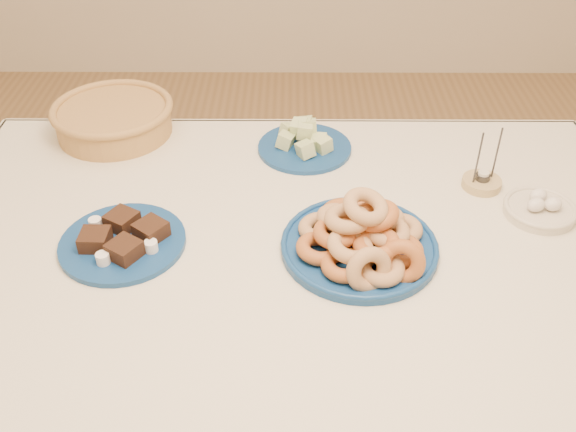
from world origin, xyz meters
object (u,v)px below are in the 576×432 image
object	(u,v)px
melon_plate	(304,142)
candle_holder	(482,182)
egg_bowl	(540,208)
brownie_plate	(123,240)
dining_table	(288,271)
donut_platter	(362,239)
wicker_basket	(113,118)

from	to	relation	value
melon_plate	candle_holder	bearing A→B (deg)	-21.61
egg_bowl	brownie_plate	bearing A→B (deg)	-172.91
dining_table	melon_plate	bearing A→B (deg)	83.67
donut_platter	candle_holder	size ratio (longest dim) A/B	2.54
candle_holder	egg_bowl	xyz separation A→B (m)	(0.11, -0.12, 0.00)
egg_bowl	candle_holder	bearing A→B (deg)	133.84
brownie_plate	dining_table	bearing A→B (deg)	4.81
donut_platter	egg_bowl	world-z (taller)	donut_platter
donut_platter	melon_plate	world-z (taller)	donut_platter
brownie_plate	melon_plate	bearing A→B (deg)	44.98
melon_plate	donut_platter	bearing A→B (deg)	-74.66
donut_platter	egg_bowl	distance (m)	0.46
melon_plate	egg_bowl	world-z (taller)	melon_plate
dining_table	candle_holder	distance (m)	0.55
dining_table	candle_holder	size ratio (longest dim) A/B	10.41
dining_table	donut_platter	bearing A→B (deg)	-18.02
brownie_plate	donut_platter	bearing A→B (deg)	-2.30
dining_table	melon_plate	world-z (taller)	melon_plate
melon_plate	egg_bowl	distance (m)	0.63
dining_table	melon_plate	xyz separation A→B (m)	(0.04, 0.38, 0.13)
brownie_plate	wicker_basket	bearing A→B (deg)	104.16
dining_table	wicker_basket	world-z (taller)	wicker_basket
dining_table	candle_holder	xyz separation A→B (m)	(0.49, 0.21, 0.12)
donut_platter	brownie_plate	bearing A→B (deg)	177.70
melon_plate	candle_holder	xyz separation A→B (m)	(0.45, -0.18, -0.01)
donut_platter	wicker_basket	world-z (taller)	donut_platter
dining_table	melon_plate	size ratio (longest dim) A/B	5.70
dining_table	wicker_basket	distance (m)	0.71
melon_plate	wicker_basket	world-z (taller)	wicker_basket
dining_table	brownie_plate	bearing A→B (deg)	-175.19
melon_plate	egg_bowl	size ratio (longest dim) A/B	1.41
dining_table	egg_bowl	world-z (taller)	egg_bowl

